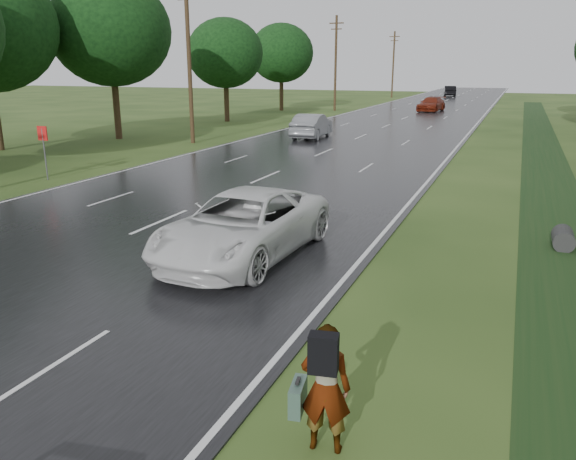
% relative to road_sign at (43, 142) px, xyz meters
% --- Properties ---
extents(road, '(14.00, 180.00, 0.04)m').
position_rel_road_sign_xyz_m(road, '(8.50, 33.00, -1.62)').
color(road, black).
rests_on(road, ground).
extents(edge_stripe_east, '(0.12, 180.00, 0.01)m').
position_rel_road_sign_xyz_m(edge_stripe_east, '(15.25, 33.00, -1.60)').
color(edge_stripe_east, silver).
rests_on(edge_stripe_east, road).
extents(edge_stripe_west, '(0.12, 180.00, 0.01)m').
position_rel_road_sign_xyz_m(edge_stripe_west, '(1.75, 33.00, -1.60)').
color(edge_stripe_west, silver).
rests_on(edge_stripe_west, road).
extents(center_line, '(0.12, 180.00, 0.01)m').
position_rel_road_sign_xyz_m(center_line, '(8.50, 33.00, -1.60)').
color(center_line, silver).
rests_on(center_line, road).
extents(drainage_ditch, '(2.20, 120.00, 0.56)m').
position_rel_road_sign_xyz_m(drainage_ditch, '(20.00, 6.71, -1.61)').
color(drainage_ditch, '#163213').
rests_on(drainage_ditch, ground).
extents(road_sign, '(0.50, 0.06, 2.30)m').
position_rel_road_sign_xyz_m(road_sign, '(0.00, 0.00, 0.00)').
color(road_sign, slate).
rests_on(road_sign, ground).
extents(utility_pole_mid, '(1.60, 0.26, 10.00)m').
position_rel_road_sign_xyz_m(utility_pole_mid, '(-0.70, 13.00, 3.55)').
color(utility_pole_mid, '#392A17').
rests_on(utility_pole_mid, ground).
extents(utility_pole_far, '(1.60, 0.26, 10.00)m').
position_rel_road_sign_xyz_m(utility_pole_far, '(-0.70, 43.00, 3.55)').
color(utility_pole_far, '#392A17').
rests_on(utility_pole_far, ground).
extents(utility_pole_distant, '(1.60, 0.26, 10.00)m').
position_rel_road_sign_xyz_m(utility_pole_distant, '(-0.70, 73.00, 3.55)').
color(utility_pole_distant, '#392A17').
rests_on(utility_pole_distant, ground).
extents(tree_west_c, '(7.80, 7.80, 10.43)m').
position_rel_road_sign_xyz_m(tree_west_c, '(-6.50, 13.00, 5.27)').
color(tree_west_c, '#392A17').
rests_on(tree_west_c, ground).
extents(tree_west_d, '(6.60, 6.60, 8.80)m').
position_rel_road_sign_xyz_m(tree_west_d, '(-5.70, 27.00, 4.18)').
color(tree_west_d, '#392A17').
rests_on(tree_west_d, ground).
extents(tree_west_f, '(7.00, 7.00, 9.29)m').
position_rel_road_sign_xyz_m(tree_west_f, '(-6.30, 41.00, 4.49)').
color(tree_west_f, '#392A17').
rests_on(tree_west_f, ground).
extents(pedestrian, '(0.85, 0.66, 1.73)m').
position_rel_road_sign_xyz_m(pedestrian, '(16.68, -12.32, -0.75)').
color(pedestrian, '#A5998C').
rests_on(pedestrian, ground).
extents(white_pickup, '(2.98, 5.98, 1.63)m').
position_rel_road_sign_xyz_m(white_pickup, '(12.40, -5.97, -0.79)').
color(white_pickup, silver).
rests_on(white_pickup, road).
extents(silver_sedan, '(2.08, 5.04, 1.62)m').
position_rel_road_sign_xyz_m(silver_sedan, '(5.60, 17.99, -0.79)').
color(silver_sedan, gray).
rests_on(silver_sedan, road).
extents(far_car_red, '(2.74, 5.41, 1.50)m').
position_rel_road_sign_xyz_m(far_car_red, '(9.50, 45.49, -0.85)').
color(far_car_red, maroon).
rests_on(far_car_red, road).
extents(far_car_dark, '(2.56, 5.30, 1.68)m').
position_rel_road_sign_xyz_m(far_car_dark, '(7.50, 79.47, -0.76)').
color(far_car_dark, black).
rests_on(far_car_dark, road).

